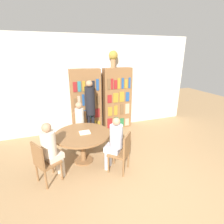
{
  "coord_description": "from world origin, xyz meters",
  "views": [
    {
      "loc": [
        -1.53,
        -2.08,
        2.49
      ],
      "look_at": [
        -0.13,
        1.85,
        1.05
      ],
      "focal_mm": 28.0,
      "sensor_mm": 36.0,
      "label": 1
    }
  ],
  "objects_px": {
    "reading_table": "(82,138)",
    "chair_far_side": "(122,151)",
    "librarian_standing": "(90,104)",
    "seated_reader_left": "(80,122)",
    "bookshelf_left": "(86,102)",
    "flower_vase": "(113,57)",
    "seated_reader_right": "(114,141)",
    "seated_reader_back": "(51,148)",
    "bookshelf_right": "(117,99)",
    "chair_near_camera": "(44,161)",
    "chair_left_side": "(80,126)"
  },
  "relations": [
    {
      "from": "flower_vase",
      "to": "seated_reader_back",
      "type": "xyz_separation_m",
      "value": [
        -2.04,
        -2.05,
        -1.62
      ]
    },
    {
      "from": "chair_left_side",
      "to": "chair_near_camera",
      "type": "bearing_deg",
      "value": 63.0
    },
    {
      "from": "seated_reader_left",
      "to": "librarian_standing",
      "type": "relative_size",
      "value": 0.71
    },
    {
      "from": "chair_left_side",
      "to": "seated_reader_right",
      "type": "relative_size",
      "value": 0.73
    },
    {
      "from": "bookshelf_left",
      "to": "seated_reader_back",
      "type": "relative_size",
      "value": 1.61
    },
    {
      "from": "librarian_standing",
      "to": "chair_far_side",
      "type": "bearing_deg",
      "value": -81.72
    },
    {
      "from": "bookshelf_right",
      "to": "chair_far_side",
      "type": "height_order",
      "value": "bookshelf_right"
    },
    {
      "from": "librarian_standing",
      "to": "seated_reader_left",
      "type": "bearing_deg",
      "value": -135.62
    },
    {
      "from": "bookshelf_right",
      "to": "reading_table",
      "type": "distance_m",
      "value": 2.26
    },
    {
      "from": "chair_far_side",
      "to": "seated_reader_right",
      "type": "xyz_separation_m",
      "value": [
        -0.13,
        0.12,
        0.2
      ]
    },
    {
      "from": "seated_reader_left",
      "to": "seated_reader_back",
      "type": "height_order",
      "value": "seated_reader_back"
    },
    {
      "from": "chair_near_camera",
      "to": "chair_left_side",
      "type": "relative_size",
      "value": 1.0
    },
    {
      "from": "chair_near_camera",
      "to": "librarian_standing",
      "type": "distance_m",
      "value": 2.16
    },
    {
      "from": "reading_table",
      "to": "chair_near_camera",
      "type": "relative_size",
      "value": 1.41
    },
    {
      "from": "reading_table",
      "to": "chair_far_side",
      "type": "bearing_deg",
      "value": -41.95
    },
    {
      "from": "seated_reader_left",
      "to": "bookshelf_right",
      "type": "bearing_deg",
      "value": -142.26
    },
    {
      "from": "bookshelf_right",
      "to": "chair_left_side",
      "type": "xyz_separation_m",
      "value": [
        -1.39,
        -0.69,
        -0.5
      ]
    },
    {
      "from": "chair_far_side",
      "to": "librarian_standing",
      "type": "bearing_deg",
      "value": 50.23
    },
    {
      "from": "chair_left_side",
      "to": "bookshelf_right",
      "type": "bearing_deg",
      "value": -147.71
    },
    {
      "from": "reading_table",
      "to": "chair_left_side",
      "type": "distance_m",
      "value": 0.98
    },
    {
      "from": "chair_left_side",
      "to": "seated_reader_right",
      "type": "height_order",
      "value": "seated_reader_right"
    },
    {
      "from": "bookshelf_right",
      "to": "chair_near_camera",
      "type": "xyz_separation_m",
      "value": [
        -2.33,
        -2.14,
        -0.5
      ]
    },
    {
      "from": "reading_table",
      "to": "seated_reader_right",
      "type": "height_order",
      "value": "seated_reader_right"
    },
    {
      "from": "chair_far_side",
      "to": "seated_reader_left",
      "type": "xyz_separation_m",
      "value": [
        -0.64,
        1.43,
        0.19
      ]
    },
    {
      "from": "bookshelf_right",
      "to": "chair_far_side",
      "type": "distance_m",
      "value": 2.48
    },
    {
      "from": "bookshelf_right",
      "to": "seated_reader_back",
      "type": "bearing_deg",
      "value": -136.69
    },
    {
      "from": "seated_reader_right",
      "to": "seated_reader_back",
      "type": "distance_m",
      "value": 1.28
    },
    {
      "from": "bookshelf_left",
      "to": "chair_left_side",
      "type": "height_order",
      "value": "bookshelf_left"
    },
    {
      "from": "seated_reader_left",
      "to": "librarian_standing",
      "type": "distance_m",
      "value": 0.64
    },
    {
      "from": "seated_reader_back",
      "to": "chair_far_side",
      "type": "bearing_deg",
      "value": 49.83
    },
    {
      "from": "flower_vase",
      "to": "seated_reader_right",
      "type": "distance_m",
      "value": 2.83
    },
    {
      "from": "chair_near_camera",
      "to": "seated_reader_right",
      "type": "relative_size",
      "value": 0.73
    },
    {
      "from": "seated_reader_right",
      "to": "flower_vase",
      "type": "bearing_deg",
      "value": 22.76
    },
    {
      "from": "chair_far_side",
      "to": "seated_reader_left",
      "type": "distance_m",
      "value": 1.58
    },
    {
      "from": "bookshelf_right",
      "to": "seated_reader_right",
      "type": "distance_m",
      "value": 2.38
    },
    {
      "from": "bookshelf_left",
      "to": "bookshelf_right",
      "type": "xyz_separation_m",
      "value": [
        1.05,
        -0.0,
        0.0
      ]
    },
    {
      "from": "bookshelf_left",
      "to": "seated_reader_back",
      "type": "bearing_deg",
      "value": -118.85
    },
    {
      "from": "seated_reader_right",
      "to": "bookshelf_left",
      "type": "bearing_deg",
      "value": 45.78
    },
    {
      "from": "flower_vase",
      "to": "chair_far_side",
      "type": "relative_size",
      "value": 0.57
    },
    {
      "from": "chair_left_side",
      "to": "seated_reader_left",
      "type": "bearing_deg",
      "value": 90.0
    },
    {
      "from": "chair_near_camera",
      "to": "chair_left_side",
      "type": "distance_m",
      "value": 1.73
    },
    {
      "from": "reading_table",
      "to": "seated_reader_left",
      "type": "height_order",
      "value": "seated_reader_left"
    },
    {
      "from": "bookshelf_left",
      "to": "flower_vase",
      "type": "relative_size",
      "value": 3.91
    },
    {
      "from": "chair_near_camera",
      "to": "librarian_standing",
      "type": "xyz_separation_m",
      "value": [
        1.3,
        1.64,
        0.56
      ]
    },
    {
      "from": "bookshelf_right",
      "to": "seated_reader_right",
      "type": "bearing_deg",
      "value": -112.4
    },
    {
      "from": "seated_reader_left",
      "to": "seated_reader_right",
      "type": "bearing_deg",
      "value": 117.12
    },
    {
      "from": "flower_vase",
      "to": "seated_reader_right",
      "type": "bearing_deg",
      "value": -109.19
    },
    {
      "from": "seated_reader_right",
      "to": "seated_reader_back",
      "type": "xyz_separation_m",
      "value": [
        -1.28,
        0.13,
        0.01
      ]
    },
    {
      "from": "flower_vase",
      "to": "seated_reader_left",
      "type": "relative_size",
      "value": 0.41
    },
    {
      "from": "librarian_standing",
      "to": "flower_vase",
      "type": "bearing_deg",
      "value": 29.63
    }
  ]
}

